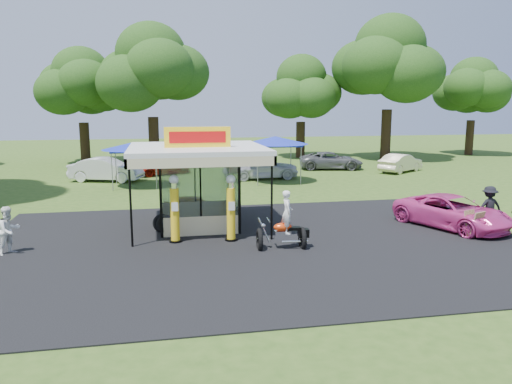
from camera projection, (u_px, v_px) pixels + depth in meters
ground at (272, 261)px, 16.32m from camera, size 120.00×120.00×0.00m
asphalt_apron at (260, 244)px, 18.25m from camera, size 20.00×14.00×0.04m
gas_station_kiosk at (198, 185)px, 20.46m from camera, size 5.40×5.40×4.18m
gas_pump_left at (175, 211)px, 18.23m from camera, size 0.47×0.47×2.54m
gas_pump_right at (231, 210)px, 18.43m from camera, size 0.47×0.47×2.51m
motorcycle at (285, 226)px, 17.52m from camera, size 1.87×0.97×2.19m
spare_tires at (164, 224)px, 19.83m from camera, size 0.89×0.53×0.77m
a_frame_sign at (474, 225)px, 18.94m from camera, size 0.65×0.73×1.07m
kiosk_car at (194, 205)px, 22.82m from camera, size 2.82×1.13×0.96m
pink_sedan at (452, 212)px, 20.54m from camera, size 3.90×5.34×1.35m
spectator_west at (9, 230)px, 16.92m from camera, size 1.00×1.03×1.66m
spectator_east_a at (489, 207)px, 20.64m from camera, size 1.16×0.72×1.74m
bg_car_a at (106, 170)px, 32.95m from camera, size 5.02×3.00×1.56m
bg_car_b at (160, 166)px, 35.99m from camera, size 4.79×3.64×1.29m
bg_car_c at (261, 166)px, 33.95m from camera, size 5.15×2.21×1.73m
bg_car_d at (331, 161)px, 39.03m from camera, size 5.24×3.14×1.36m
bg_car_e at (401, 163)px, 37.45m from camera, size 4.27×3.56×1.38m
tent_west at (134, 146)px, 30.57m from camera, size 3.95×3.95×2.76m
tent_east at (275, 141)px, 32.37m from camera, size 4.28×4.28×2.99m
oak_far_b at (82, 91)px, 42.30m from camera, size 8.06×8.06×9.62m
oak_far_c at (152, 77)px, 40.45m from camera, size 9.59×9.59×11.30m
oak_far_d at (301, 94)px, 46.61m from camera, size 7.90×7.90×9.40m
oak_far_e at (389, 70)px, 44.89m from camera, size 10.65×10.65×12.68m
oak_far_f at (473, 94)px, 49.14m from camera, size 7.78×7.78×9.38m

